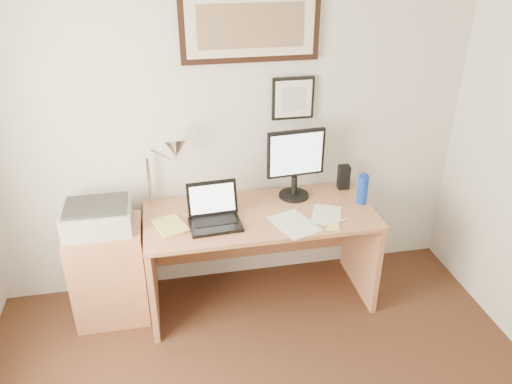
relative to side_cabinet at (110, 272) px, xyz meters
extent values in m
cube|color=silver|center=(0.92, 0.32, 0.89)|extent=(3.50, 0.02, 2.50)
cube|color=#AB6B47|center=(0.00, 0.00, 0.00)|extent=(0.50, 0.40, 0.73)
cylinder|color=#0E37B7|center=(1.81, -0.04, 0.49)|extent=(0.07, 0.07, 0.21)
cylinder|color=#0E37B7|center=(1.81, -0.04, 0.61)|extent=(0.04, 0.04, 0.02)
cube|color=black|center=(1.76, 0.20, 0.48)|extent=(0.09, 0.08, 0.19)
cube|color=white|center=(1.26, -0.23, 0.39)|extent=(0.33, 0.39, 0.00)
cube|color=white|center=(1.51, -0.16, 0.39)|extent=(0.28, 0.33, 0.00)
cube|color=#EBE36F|center=(1.50, -0.33, 0.39)|extent=(0.11, 0.11, 0.01)
cylinder|color=white|center=(1.56, -0.28, 0.39)|extent=(0.14, 0.06, 0.02)
imported|color=#DCCA67|center=(0.36, -0.14, 0.39)|extent=(0.25, 0.29, 0.02)
cube|color=#AB6B47|center=(1.07, -0.05, 0.37)|extent=(1.60, 0.70, 0.03)
cube|color=#AB6B47|center=(0.29, -0.05, -0.01)|extent=(0.04, 0.65, 0.72)
cube|color=#AB6B47|center=(1.85, -0.05, -0.01)|extent=(0.04, 0.65, 0.72)
cube|color=#AB6B47|center=(1.07, 0.28, 0.09)|extent=(1.50, 0.03, 0.55)
cube|color=black|center=(0.74, -0.16, 0.40)|extent=(0.35, 0.26, 0.02)
cube|color=black|center=(0.74, -0.13, 0.41)|extent=(0.29, 0.15, 0.00)
cube|color=black|center=(0.74, -0.02, 0.52)|extent=(0.34, 0.09, 0.23)
cube|color=white|center=(0.74, -0.03, 0.53)|extent=(0.30, 0.07, 0.18)
cylinder|color=black|center=(1.36, 0.15, 0.40)|extent=(0.22, 0.22, 0.02)
cylinder|color=black|center=(1.36, 0.15, 0.48)|extent=(0.04, 0.04, 0.14)
cube|color=black|center=(1.36, 0.14, 0.74)|extent=(0.42, 0.07, 0.34)
cube|color=white|center=(1.36, 0.12, 0.74)|extent=(0.38, 0.03, 0.30)
cube|color=#ABABAD|center=(-0.02, 0.00, 0.44)|extent=(0.44, 0.34, 0.16)
cube|color=#2E2E2E|center=(-0.02, 0.00, 0.54)|extent=(0.40, 0.30, 0.02)
cylinder|color=silver|center=(0.33, 0.24, 0.56)|extent=(0.02, 0.02, 0.36)
cylinder|color=silver|center=(0.43, 0.18, 0.78)|extent=(0.15, 0.23, 0.19)
cone|color=silver|center=(0.53, 0.12, 0.84)|extent=(0.16, 0.18, 0.15)
cube|color=black|center=(1.07, 0.30, 1.58)|extent=(0.92, 0.03, 0.47)
cube|color=beige|center=(1.07, 0.28, 1.58)|extent=(0.84, 0.01, 0.39)
cube|color=brown|center=(1.07, 0.27, 1.58)|extent=(0.70, 0.00, 0.28)
cube|color=black|center=(1.37, 0.30, 1.08)|extent=(0.30, 0.02, 0.30)
cube|color=white|center=(1.37, 0.28, 1.08)|extent=(0.26, 0.00, 0.26)
cube|color=#AFB4B9|center=(1.37, 0.28, 1.08)|extent=(0.17, 0.00, 0.17)
camera|label=1|loc=(0.46, -2.98, 2.13)|focal=35.00mm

